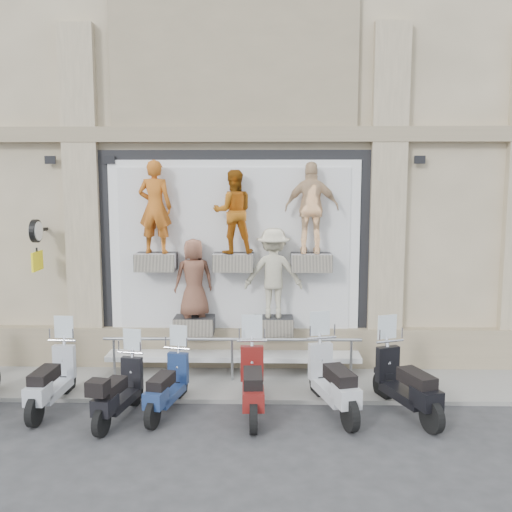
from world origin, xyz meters
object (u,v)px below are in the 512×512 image
Objects in this scene: clock_sign_bracket at (36,238)px; scooter_g at (333,367)px; scooter_c at (51,367)px; scooter_f at (253,370)px; scooter_e at (167,374)px; guard_rail at (232,361)px; scooter_d at (119,379)px; scooter_h at (407,370)px.

scooter_g is at bearing -17.74° from clock_sign_bracket.
scooter_c is (0.87, -1.77, -2.04)m from clock_sign_bracket.
clock_sign_bracket reaches higher than scooter_f.
clock_sign_bracket is 2.84m from scooter_c.
scooter_e is 0.88× the size of scooter_f.
scooter_f is (3.47, -0.16, 0.04)m from scooter_c.
guard_rail is 2.46m from scooter_d.
guard_rail is 2.93× the size of scooter_d.
guard_rail is 2.59× the size of scooter_f.
scooter_f reaches higher than scooter_e.
guard_rail is 2.71× the size of scooter_c.
scooter_f is (2.20, 0.24, 0.09)m from scooter_d.
scooter_h is at bearing -18.70° from scooter_g.
scooter_e is (0.75, 0.29, -0.00)m from scooter_d.
scooter_c is 1.08× the size of scooter_d.
guard_rail is at bearing 104.03° from scooter_f.
clock_sign_bracket is 4.03m from scooter_e.
scooter_e is 1.45m from scooter_f.
guard_rail is 1.76m from scooter_e.
scooter_d is 2.21m from scooter_f.
scooter_h is (4.78, 0.28, 0.09)m from scooter_d.
scooter_c is 1.08× the size of scooter_e.
guard_rail is 3.35m from scooter_h.
scooter_h is (1.23, -0.07, -0.02)m from scooter_g.
scooter_h reaches higher than scooter_c.
scooter_e is at bearing 159.67° from scooter_h.
scooter_d is 0.80m from scooter_e.
scooter_g is at bearing 13.27° from scooter_e.
scooter_d is 3.58m from scooter_g.
scooter_h is (4.03, -0.01, 0.10)m from scooter_e.
clock_sign_bracket is at bearing 173.16° from guard_rail.
clock_sign_bracket is at bearing 145.61° from scooter_d.
scooter_c is 0.96× the size of scooter_f.
scooter_c is at bearing -63.96° from clock_sign_bracket.
scooter_h reaches higher than scooter_d.
scooter_e is (2.88, -1.88, -2.10)m from clock_sign_bracket.
scooter_e is 0.88× the size of scooter_h.
scooter_c is 0.93× the size of scooter_g.
scooter_e is 4.04m from scooter_h.
scooter_f is (1.45, -0.05, 0.09)m from scooter_e.
scooter_f is at bearing 160.68° from scooter_h.
scooter_h is at bearing 1.58° from scooter_c.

